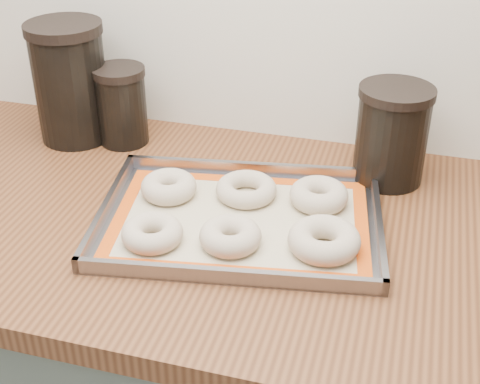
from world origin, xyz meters
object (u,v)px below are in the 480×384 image
(bagel_front_left, at_px, (152,233))
(bagel_back_right, at_px, (319,195))
(bagel_back_left, at_px, (169,187))
(canister_mid, at_px, (122,105))
(canister_right, at_px, (392,134))
(bagel_front_right, at_px, (324,240))
(bagel_back_mid, at_px, (246,189))
(bagel_front_mid, at_px, (230,236))
(baking_tray, at_px, (240,219))
(canister_left, at_px, (70,82))

(bagel_front_left, bearing_deg, bagel_back_right, 37.92)
(bagel_back_left, relative_size, canister_mid, 0.62)
(bagel_front_left, bearing_deg, canister_right, 42.95)
(bagel_front_right, bearing_deg, bagel_back_mid, 142.68)
(bagel_front_mid, relative_size, bagel_back_mid, 0.92)
(bagel_front_left, bearing_deg, bagel_front_right, 11.02)
(baking_tray, bearing_deg, canister_right, 44.58)
(bagel_front_mid, height_order, canister_mid, canister_mid)
(baking_tray, height_order, canister_left, canister_left)
(bagel_back_right, height_order, canister_right, canister_right)
(bagel_back_mid, distance_m, canister_right, 0.28)
(bagel_front_mid, distance_m, bagel_back_right, 0.19)
(bagel_back_mid, xyz_separation_m, canister_mid, (-0.30, 0.15, 0.06))
(bagel_back_left, bearing_deg, bagel_back_right, 9.33)
(bagel_back_mid, distance_m, bagel_back_right, 0.13)
(bagel_back_right, distance_m, canister_right, 0.18)
(baking_tray, distance_m, bagel_front_mid, 0.07)
(baking_tray, height_order, bagel_front_mid, bagel_front_mid)
(bagel_front_left, xyz_separation_m, canister_left, (-0.29, 0.31, 0.10))
(bagel_front_right, distance_m, bagel_back_right, 0.13)
(bagel_front_left, relative_size, bagel_back_left, 0.99)
(baking_tray, xyz_separation_m, bagel_back_left, (-0.14, 0.04, 0.02))
(canister_mid, relative_size, canister_right, 0.88)
(bagel_front_right, height_order, canister_right, canister_right)
(bagel_back_left, bearing_deg, canister_right, 25.76)
(bagel_front_right, relative_size, canister_left, 0.47)
(canister_right, bearing_deg, bagel_front_mid, -126.75)
(bagel_back_right, bearing_deg, bagel_front_mid, -125.44)
(bagel_front_mid, distance_m, bagel_back_mid, 0.15)
(bagel_front_right, xyz_separation_m, canister_mid, (-0.45, 0.27, 0.06))
(bagel_front_mid, distance_m, canister_left, 0.52)
(bagel_back_right, relative_size, canister_left, 0.42)
(canister_mid, bearing_deg, bagel_back_left, -47.67)
(bagel_back_mid, distance_m, canister_mid, 0.34)
(bagel_front_right, distance_m, canister_mid, 0.53)
(canister_left, height_order, canister_mid, canister_left)
(bagel_front_right, bearing_deg, bagel_front_mid, -169.25)
(bagel_front_right, height_order, bagel_back_mid, bagel_front_right)
(bagel_back_mid, xyz_separation_m, bagel_back_right, (0.13, 0.01, 0.00))
(bagel_front_left, bearing_deg, bagel_back_left, 100.37)
(bagel_front_right, xyz_separation_m, bagel_back_right, (-0.03, 0.13, -0.00))
(canister_left, bearing_deg, bagel_front_left, -46.87)
(canister_mid, distance_m, canister_right, 0.53)
(baking_tray, height_order, canister_right, canister_right)
(bagel_front_left, bearing_deg, canister_mid, 120.83)
(bagel_front_left, height_order, bagel_back_right, bagel_back_right)
(bagel_front_left, height_order, bagel_back_left, bagel_back_left)
(bagel_front_left, xyz_separation_m, canister_right, (0.34, 0.31, 0.07))
(bagel_front_right, height_order, canister_left, canister_left)
(bagel_front_right, bearing_deg, bagel_back_right, 103.41)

